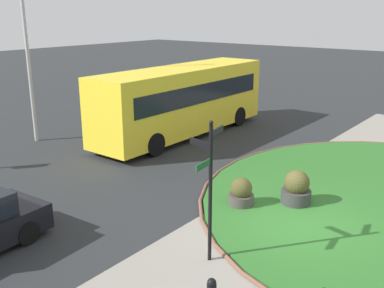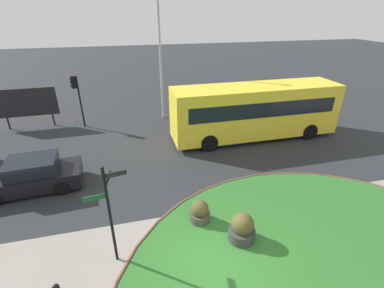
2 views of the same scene
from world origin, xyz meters
name	(u,v)px [view 1 (image 1 of 2)]	position (x,y,z in m)	size (l,w,h in m)	color
ground	(299,225)	(0.00, 0.00, 0.00)	(120.00, 120.00, 0.00)	#282B2D
sidewalk_paving	(360,243)	(0.00, -1.72, 0.01)	(32.00, 8.56, 0.02)	gray
signpost_directional	(209,181)	(-3.09, 0.97, 2.07)	(1.28, 0.80, 3.53)	black
bus_yellow	(183,100)	(5.38, 8.68, 1.77)	(10.25, 2.57, 3.30)	yellow
lamppost_tall	(25,31)	(0.37, 13.51, 5.00)	(0.32, 0.32, 9.41)	#B7B7BC
planter_near_signpost	(296,190)	(1.15, 0.68, 0.53)	(0.93, 0.93, 1.17)	#383838
planter_kerbside	(241,194)	(0.00, 1.97, 0.44)	(0.78, 0.78, 0.97)	#47423D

